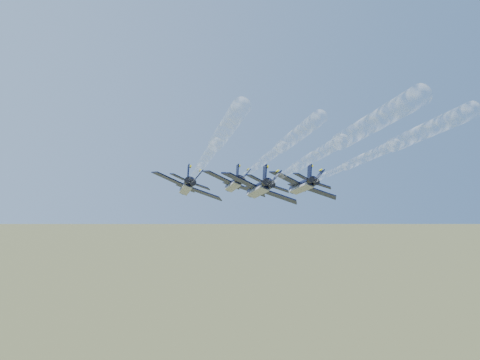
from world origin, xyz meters
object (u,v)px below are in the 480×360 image
jet_left (187,186)px  jet_slot (259,188)px  jet_lead (234,184)px  jet_right (302,186)px

jet_left → jet_slot: bearing=-42.1°
jet_lead → jet_slot: size_ratio=1.00×
jet_lead → jet_left: bearing=-131.8°
jet_slot → jet_lead: bearing=93.8°
jet_lead → jet_left: 14.89m
jet_left → jet_right: bearing=1.7°
jet_left → jet_lead: bearing=48.2°
jet_lead → jet_right: 15.48m
jet_right → jet_slot: 14.73m
jet_right → jet_slot: same height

